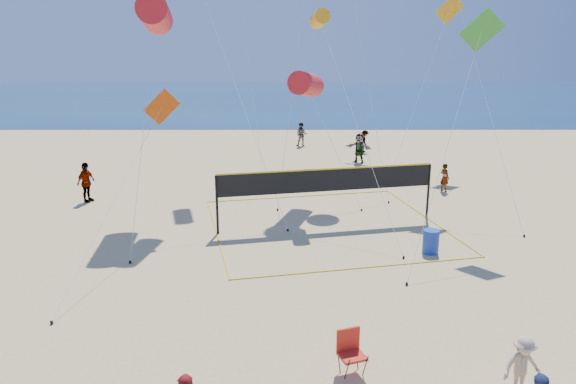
{
  "coord_description": "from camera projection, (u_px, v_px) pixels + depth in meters",
  "views": [
    {
      "loc": [
        -0.83,
        -10.3,
        7.74
      ],
      "look_at": [
        -0.81,
        2.0,
        4.3
      ],
      "focal_mm": 35.0,
      "sensor_mm": 36.0,
      "label": 1
    }
  ],
  "objects": [
    {
      "name": "far_person_2",
      "position": [
        445.0,
        178.0,
        28.64
      ],
      "size": [
        0.58,
        0.64,
        1.46
      ],
      "primitive_type": "imported",
      "rotation": [
        0.0,
        0.0,
        2.14
      ],
      "color": "gray",
      "rests_on": "ground"
    },
    {
      "name": "kite_0",
      "position": [
        155.0,
        14.0,
        23.58
      ],
      "size": [
        1.66,
        8.04,
        9.44
      ],
      "rotation": [
        0.0,
        0.0,
        0.12
      ],
      "color": "red",
      "rests_on": "ground"
    },
    {
      "name": "kite_3",
      "position": [
        157.0,
        117.0,
        21.8
      ],
      "size": [
        2.34,
        8.52,
        5.73
      ],
      "rotation": [
        0.0,
        0.0,
        0.36
      ],
      "color": "#D1470A",
      "rests_on": "ground"
    },
    {
      "name": "volleyball_net",
      "position": [
        327.0,
        187.0,
        23.17
      ],
      "size": [
        11.05,
        10.93,
        2.49
      ],
      "rotation": [
        0.0,
        0.0,
        0.21
      ],
      "color": "black",
      "rests_on": "ground"
    },
    {
      "name": "kite_10",
      "position": [
        306.0,
        85.0,
        26.07
      ],
      "size": [
        3.47,
        3.43,
        6.24
      ],
      "rotation": [
        0.0,
        0.0,
        -0.32
      ],
      "color": "red",
      "rests_on": "ground"
    },
    {
      "name": "camp_chair",
      "position": [
        350.0,
        349.0,
        13.22
      ],
      "size": [
        0.73,
        0.85,
        1.21
      ],
      "rotation": [
        0.0,
        0.0,
        0.35
      ],
      "color": "red",
      "rests_on": "ground"
    },
    {
      "name": "kite_9",
      "position": [
        447.0,
        17.0,
        32.23
      ],
      "size": [
        4.36,
        3.04,
        10.06
      ],
      "rotation": [
        0.0,
        0.0,
        0.4
      ],
      "color": "orange",
      "rests_on": "ground"
    },
    {
      "name": "bystander_b",
      "position": [
        522.0,
        366.0,
        12.37
      ],
      "size": [
        1.01,
        0.72,
        1.42
      ],
      "primitive_type": "imported",
      "rotation": [
        0.0,
        0.0,
        0.23
      ],
      "color": "tan",
      "rests_on": "ground"
    },
    {
      "name": "kite_2",
      "position": [
        320.0,
        19.0,
        24.74
      ],
      "size": [
        3.23,
        8.03,
        8.89
      ],
      "rotation": [
        0.0,
        0.0,
        0.13
      ],
      "color": "orange",
      "rests_on": "ground"
    },
    {
      "name": "ocean",
      "position": [
        294.0,
        98.0,
        71.71
      ],
      "size": [
        140.0,
        50.0,
        0.03
      ],
      "primitive_type": "cube",
      "color": "navy",
      "rests_on": "ground"
    },
    {
      "name": "far_person_1",
      "position": [
        359.0,
        148.0,
        35.12
      ],
      "size": [
        1.76,
        1.36,
        1.86
      ],
      "primitive_type": "imported",
      "rotation": [
        0.0,
        0.0,
        -0.54
      ],
      "color": "gray",
      "rests_on": "ground"
    },
    {
      "name": "kite_4",
      "position": [
        478.0,
        42.0,
        21.1
      ],
      "size": [
        4.42,
        5.91,
        8.76
      ],
      "rotation": [
        0.0,
        0.0,
        -0.1
      ],
      "color": "green",
      "rests_on": "ground"
    },
    {
      "name": "far_person_3",
      "position": [
        302.0,
        135.0,
        40.37
      ],
      "size": [
        0.96,
        0.83,
        1.7
      ],
      "primitive_type": "imported",
      "rotation": [
        0.0,
        0.0,
        -0.25
      ],
      "color": "gray",
      "rests_on": "ground"
    },
    {
      "name": "trash_barrel",
      "position": [
        431.0,
        241.0,
        20.59
      ],
      "size": [
        0.76,
        0.76,
        0.88
      ],
      "primitive_type": "cylinder",
      "rotation": [
        0.0,
        0.0,
        -0.37
      ],
      "color": "#1937A4",
      "rests_on": "ground"
    },
    {
      "name": "far_person_0",
      "position": [
        86.0,
        182.0,
        26.8
      ],
      "size": [
        0.85,
        1.23,
        1.93
      ],
      "primitive_type": "imported",
      "rotation": [
        0.0,
        0.0,
        1.2
      ],
      "color": "gray",
      "rests_on": "ground"
    },
    {
      "name": "far_person_4",
      "position": [
        365.0,
        141.0,
        38.38
      ],
      "size": [
        0.57,
        0.98,
        1.5
      ],
      "primitive_type": "imported",
      "rotation": [
        0.0,
        0.0,
        1.56
      ],
      "color": "gray",
      "rests_on": "ground"
    }
  ]
}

